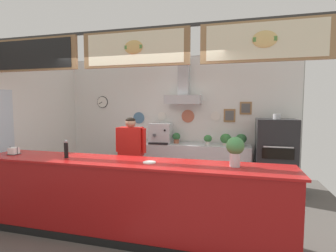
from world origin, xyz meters
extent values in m
plane|color=#514C47|center=(0.00, 0.00, 0.00)|extent=(6.65, 6.65, 0.00)
cube|color=#9E9E99|center=(0.00, 2.63, 1.46)|extent=(5.54, 0.12, 2.91)
cube|color=white|center=(0.00, 2.57, 1.46)|extent=(5.50, 0.01, 2.87)
cylinder|color=black|center=(-1.89, 2.55, 1.86)|extent=(0.29, 0.02, 0.29)
cylinder|color=white|center=(-1.89, 2.54, 1.86)|extent=(0.27, 0.01, 0.27)
cube|color=black|center=(-1.94, 2.53, 1.84)|extent=(0.10, 0.01, 0.05)
cylinder|color=teal|center=(-0.91, 2.55, 1.47)|extent=(0.28, 0.02, 0.28)
cylinder|color=white|center=(-0.31, 2.55, 1.52)|extent=(0.20, 0.02, 0.20)
cylinder|color=#C1664C|center=(0.32, 2.55, 1.53)|extent=(0.30, 0.02, 0.30)
cylinder|color=white|center=(0.96, 2.55, 1.54)|extent=(0.21, 0.02, 0.21)
cube|color=#997047|center=(1.61, 2.55, 1.72)|extent=(0.25, 0.02, 0.28)
cube|color=#545454|center=(1.61, 2.54, 1.72)|extent=(0.18, 0.01, 0.20)
cube|color=#997047|center=(1.27, 2.55, 1.55)|extent=(0.26, 0.02, 0.30)
cube|color=#585858|center=(1.27, 2.54, 1.55)|extent=(0.18, 0.01, 0.21)
cube|color=#B7BABF|center=(0.24, 2.37, 1.91)|extent=(0.80, 0.41, 0.20)
cube|color=#B7BABF|center=(0.24, 2.45, 2.44)|extent=(0.24, 0.24, 0.86)
cube|color=#2D2D2D|center=(0.00, 0.12, 2.86)|extent=(5.19, 0.04, 0.04)
cube|color=olive|center=(-1.73, 0.09, 2.59)|extent=(1.59, 0.05, 0.51)
cube|color=black|center=(-1.73, 0.06, 2.59)|extent=(1.43, 0.01, 0.45)
cube|color=olive|center=(0.00, 0.09, 2.59)|extent=(1.59, 0.05, 0.51)
cube|color=beige|center=(0.00, 0.06, 2.59)|extent=(1.43, 0.01, 0.45)
ellipsoid|color=#DBAD60|center=(0.00, 0.05, 2.60)|extent=(0.27, 0.04, 0.19)
cube|color=#51843D|center=(0.00, 0.04, 2.60)|extent=(0.26, 0.01, 0.05)
cube|color=#9E754C|center=(1.73, 0.09, 2.59)|extent=(1.59, 0.05, 0.51)
cube|color=beige|center=(1.73, 0.06, 2.59)|extent=(1.43, 0.01, 0.45)
ellipsoid|color=#E5BC70|center=(1.73, 0.05, 2.60)|extent=(0.30, 0.04, 0.21)
cube|color=#51843D|center=(1.73, 0.04, 2.60)|extent=(0.28, 0.01, 0.05)
cube|color=maroon|center=(0.00, -0.24, 0.51)|extent=(4.22, 0.65, 1.02)
cube|color=#B31515|center=(0.00, -0.24, 1.03)|extent=(4.31, 0.68, 0.03)
cube|color=black|center=(0.00, -0.57, 0.05)|extent=(4.22, 0.02, 0.10)
cube|color=silver|center=(0.27, 2.23, 0.46)|extent=(2.93, 0.56, 0.92)
cube|color=#9FA1A5|center=(0.27, 2.23, 0.17)|extent=(2.78, 0.52, 0.02)
cube|color=#232326|center=(2.18, 2.06, 0.76)|extent=(0.75, 0.61, 1.52)
cube|color=black|center=(2.18, 1.74, 0.88)|extent=(0.56, 0.02, 0.20)
cube|color=silver|center=(2.18, 1.72, 1.01)|extent=(0.53, 0.02, 0.02)
cylinder|color=silver|center=(2.18, 2.06, 1.57)|extent=(0.14, 0.14, 0.10)
cube|color=#232328|center=(-0.48, 1.03, 0.42)|extent=(0.33, 0.20, 0.85)
cube|color=red|center=(-0.48, 1.03, 1.11)|extent=(0.44, 0.22, 0.53)
cylinder|color=red|center=(-0.22, 1.03, 1.14)|extent=(0.08, 0.08, 0.45)
cylinder|color=red|center=(-0.74, 1.03, 1.14)|extent=(0.08, 0.08, 0.45)
sphere|color=tan|center=(-0.48, 1.03, 1.47)|extent=(0.19, 0.19, 0.19)
ellipsoid|color=black|center=(-0.48, 1.03, 1.51)|extent=(0.18, 0.18, 0.11)
cube|color=silver|center=(-0.24, 2.21, 1.15)|extent=(0.48, 0.36, 0.45)
cylinder|color=#4C4C51|center=(-0.34, 2.00, 1.13)|extent=(0.06, 0.06, 0.06)
cube|color=black|center=(-0.24, 1.99, 0.94)|extent=(0.44, 0.10, 0.04)
sphere|color=black|center=(-0.10, 2.01, 1.24)|extent=(0.04, 0.04, 0.04)
cylinder|color=beige|center=(1.20, 2.23, 0.95)|extent=(0.13, 0.13, 0.07)
ellipsoid|color=#387A3D|center=(1.20, 2.23, 1.07)|extent=(0.24, 0.24, 0.21)
cylinder|color=beige|center=(0.83, 2.19, 0.96)|extent=(0.10, 0.10, 0.08)
ellipsoid|color=#387A3D|center=(0.83, 2.19, 1.06)|extent=(0.17, 0.17, 0.16)
cylinder|color=#9E563D|center=(0.11, 2.25, 0.97)|extent=(0.12, 0.12, 0.09)
ellipsoid|color=#2D6638|center=(0.11, 2.25, 1.08)|extent=(0.18, 0.18, 0.16)
cylinder|color=beige|center=(1.52, 2.22, 0.96)|extent=(0.12, 0.12, 0.08)
ellipsoid|color=#2D6638|center=(1.52, 2.22, 1.08)|extent=(0.22, 0.22, 0.20)
cylinder|color=white|center=(0.34, -0.27, 1.05)|extent=(0.17, 0.17, 0.01)
cube|color=#262628|center=(-1.83, -0.27, 1.05)|extent=(0.13, 0.13, 0.01)
cylinder|color=#262628|center=(-1.89, -0.27, 1.11)|extent=(0.01, 0.01, 0.12)
cylinder|color=#262628|center=(-1.76, -0.27, 1.11)|extent=(0.01, 0.01, 0.12)
cube|color=white|center=(-1.83, -0.27, 1.10)|extent=(0.11, 0.11, 0.10)
cylinder|color=silver|center=(1.41, -0.19, 1.14)|extent=(0.12, 0.12, 0.18)
cylinder|color=gray|center=(1.41, -0.19, 1.08)|extent=(0.11, 0.11, 0.06)
ellipsoid|color=#47894C|center=(1.41, -0.19, 1.30)|extent=(0.22, 0.22, 0.22)
cylinder|color=black|center=(-0.91, -0.27, 1.15)|extent=(0.06, 0.06, 0.21)
sphere|color=gray|center=(-0.91, -0.27, 1.28)|extent=(0.05, 0.05, 0.05)
camera|label=1|loc=(1.41, -3.38, 1.80)|focal=27.52mm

